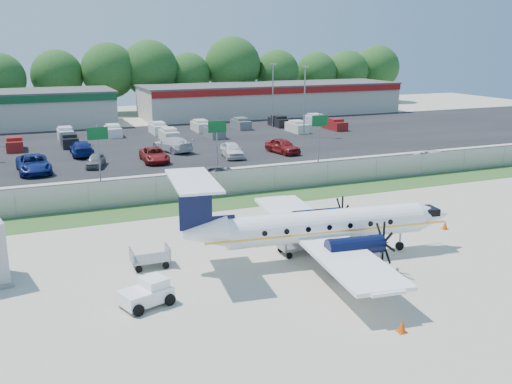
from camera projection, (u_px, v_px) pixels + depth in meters
name	position (u px, v px, depth m)	size (l,w,h in m)	color
ground	(295.00, 254.00, 33.28)	(170.00, 170.00, 0.00)	beige
grass_verge	(226.00, 202.00, 44.01)	(170.00, 4.00, 0.02)	#2D561E
access_road	(200.00, 183.00, 50.26)	(170.00, 8.00, 0.02)	black
parking_lot	(149.00, 145.00, 69.03)	(170.00, 32.00, 0.02)	black
perimeter_fence	(218.00, 184.00, 45.54)	(120.00, 0.06, 1.99)	gray
building_east	(271.00, 99.00, 97.62)	(44.40, 12.40, 5.24)	#B8B3A6
sign_left	(98.00, 141.00, 49.89)	(1.80, 0.26, 5.00)	gray
sign_mid	(217.00, 134.00, 53.95)	(1.80, 0.26, 5.00)	gray
sign_right	(320.00, 127.00, 58.01)	(1.80, 0.26, 5.00)	gray
light_pole_ne	(305.00, 97.00, 73.31)	(0.90, 0.35, 9.09)	gray
light_pole_se	(273.00, 91.00, 82.25)	(0.90, 0.35, 9.09)	gray
tree_line	(107.00, 113.00, 99.43)	(112.00, 6.00, 14.00)	#1C4C16
aircraft	(320.00, 226.00, 32.10)	(16.69, 16.42, 5.12)	white
pushback_tug	(148.00, 293.00, 26.73)	(2.66, 2.29, 1.26)	white
baggage_cart_near	(150.00, 258.00, 31.28)	(2.12, 1.30, 1.10)	gray
baggage_cart_far	(296.00, 246.00, 33.25)	(2.07, 1.29, 1.07)	gray
cone_nose	(445.00, 225.00, 37.66)	(0.39, 0.39, 0.56)	#D54606
cone_port_wing	(402.00, 327.00, 24.24)	(0.39, 0.39, 0.56)	#D54606
cone_starboard_wing	(192.00, 201.00, 43.59)	(0.36, 0.36, 0.52)	#D54606
road_car_mid	(211.00, 179.00, 51.58)	(1.51, 3.75, 1.28)	#595B5E
road_car_east	(436.00, 163.00, 58.30)	(2.21, 4.78, 1.33)	silver
parked_car_a	(34.00, 173.00, 54.06)	(2.82, 6.12, 1.70)	navy
parked_car_b	(96.00, 167.00, 56.58)	(1.57, 3.90, 1.33)	#595B5E
parked_car_c	(155.00, 162.00, 58.99)	(2.45, 5.31, 1.48)	maroon
parked_car_d	(232.00, 157.00, 61.35)	(1.93, 4.79, 1.63)	silver
parked_car_e	(282.00, 153.00, 63.61)	(1.95, 4.84, 1.65)	maroon
parked_car_f	(82.00, 156.00, 62.32)	(2.27, 5.58, 1.62)	navy
parked_car_g	(173.00, 152.00, 64.64)	(2.35, 5.78, 1.68)	silver
far_parking_rows	(141.00, 138.00, 73.51)	(56.00, 10.00, 1.60)	gray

